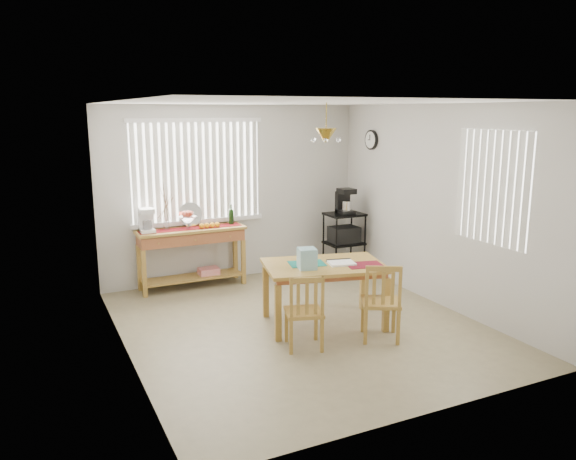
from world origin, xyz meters
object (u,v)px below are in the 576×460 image
wire_cart (344,237)px  sideboard (192,243)px  cart_items (344,202)px  dining_table (324,271)px  chair_left (304,312)px  chair_right (381,302)px

wire_cart → sideboard: bearing=173.0°
cart_items → dining_table: bearing=-127.0°
wire_cart → chair_left: (-1.89, -2.33, -0.16)m
wire_cart → chair_right: 2.69m
wire_cart → chair_left: wire_cart is taller
cart_items → chair_left: 3.10m
dining_table → cart_items: bearing=53.0°
sideboard → dining_table: sideboard is taller
dining_table → chair_right: 0.80m
dining_table → chair_right: (0.34, -0.69, -0.22)m
wire_cart → dining_table: 2.25m
wire_cart → cart_items: (0.00, 0.01, 0.56)m
chair_left → chair_right: 0.89m
wire_cart → chair_left: bearing=-129.1°
sideboard → cart_items: 2.42m
sideboard → chair_left: size_ratio=1.85×
cart_items → chair_left: cart_items is taller
dining_table → chair_right: bearing=-64.2°
sideboard → dining_table: bearing=-64.3°
sideboard → dining_table: (1.00, -2.08, 0.01)m
dining_table → chair_left: 0.80m
sideboard → chair_right: chair_right is taller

